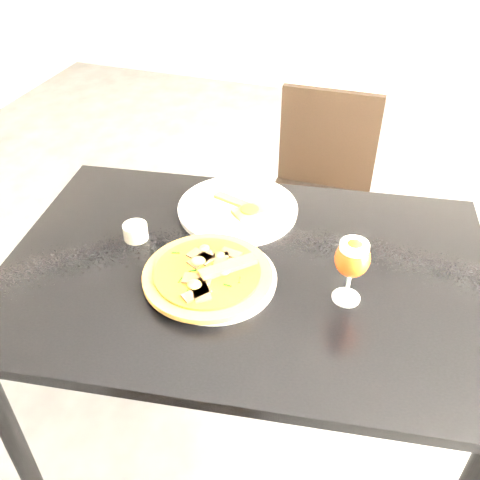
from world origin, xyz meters
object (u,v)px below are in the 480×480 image
(beer_glass, at_px, (352,259))
(pizza, at_px, (208,274))
(chair_far, at_px, (318,196))
(dining_table, at_px, (246,293))

(beer_glass, bearing_deg, pizza, -171.84)
(chair_far, xyz_separation_m, pizza, (-0.11, -0.88, 0.31))
(dining_table, relative_size, pizza, 4.23)
(dining_table, bearing_deg, pizza, -138.35)
(pizza, distance_m, beer_glass, 0.34)
(dining_table, relative_size, chair_far, 1.52)
(pizza, height_order, beer_glass, beer_glass)
(pizza, bearing_deg, chair_far, 82.79)
(pizza, relative_size, beer_glass, 1.87)
(chair_far, height_order, pizza, chair_far)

